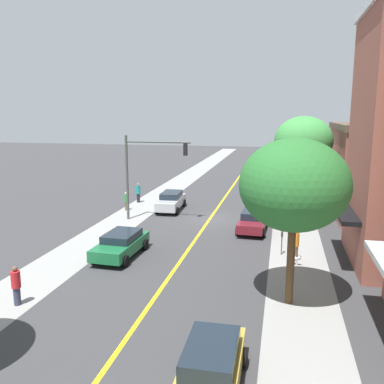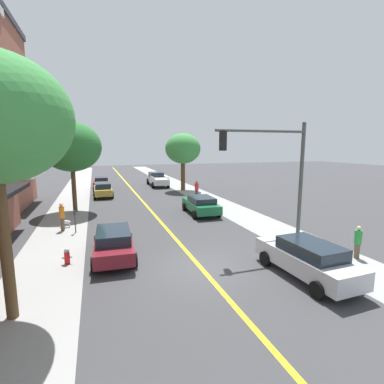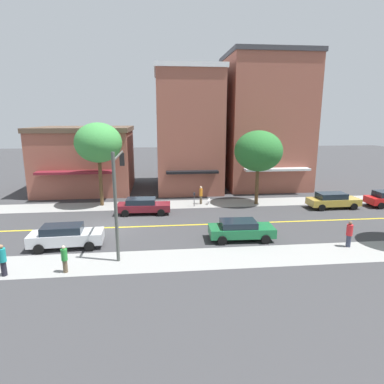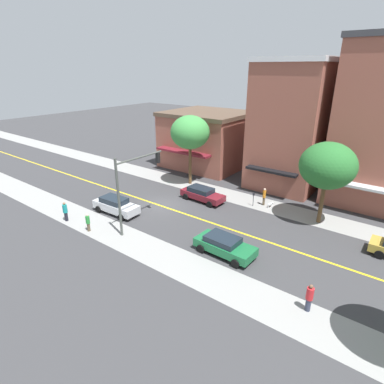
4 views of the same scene
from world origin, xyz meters
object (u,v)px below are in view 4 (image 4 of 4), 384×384
(maroon_sedan_left_curb, at_px, (202,194))
(small_dog, at_px, (270,204))
(traffic_light_mast, at_px, (132,180))
(pedestrian_teal_shirt, at_px, (65,211))
(fire_hydrant, at_px, (212,191))
(pedestrian_green_shirt, at_px, (88,222))
(street_tree_right_corner, at_px, (190,132))
(pedestrian_red_shirt, at_px, (309,297))
(silver_sedan_right_curb, at_px, (116,205))
(street_tree_left_far, at_px, (328,166))
(street_lamp, at_px, (325,179))
(pedestrian_orange_shirt, at_px, (264,196))
(green_sedan_right_curb, at_px, (224,245))
(parking_meter, at_px, (253,197))

(maroon_sedan_left_curb, xyz_separation_m, small_dog, (-2.68, 6.29, -0.40))
(traffic_light_mast, xyz_separation_m, pedestrian_teal_shirt, (2.81, -5.94, -3.40))
(fire_hydrant, distance_m, pedestrian_green_shirt, 13.55)
(street_tree_right_corner, xyz_separation_m, pedestrian_red_shirt, (12.47, 17.92, -5.12))
(traffic_light_mast, height_order, silver_sedan_right_curb, traffic_light_mast)
(pedestrian_green_shirt, xyz_separation_m, pedestrian_red_shirt, (-1.84, 17.67, 0.09))
(traffic_light_mast, relative_size, small_dog, 9.30)
(street_tree_left_far, distance_m, street_lamp, 1.23)
(pedestrian_orange_shirt, bearing_deg, street_lamp, -166.63)
(green_sedan_right_curb, xyz_separation_m, pedestrian_orange_shirt, (-9.86, -1.49, 0.22))
(parking_meter, height_order, small_dog, parking_meter)
(street_tree_right_corner, distance_m, maroon_sedan_left_curb, 7.49)
(street_tree_right_corner, relative_size, pedestrian_orange_shirt, 4.44)
(traffic_light_mast, bearing_deg, silver_sedan_right_curb, 75.60)
(silver_sedan_right_curb, bearing_deg, street_tree_right_corner, 84.00)
(traffic_light_mast, relative_size, pedestrian_red_shirt, 3.70)
(pedestrian_orange_shirt, bearing_deg, small_dog, -170.32)
(parking_meter, bearing_deg, fire_hydrant, -90.93)
(parking_meter, relative_size, small_dog, 1.97)
(traffic_light_mast, distance_m, silver_sedan_right_curb, 5.16)
(street_tree_right_corner, xyz_separation_m, fire_hydrant, (1.26, 3.92, -5.68))
(pedestrian_orange_shirt, distance_m, pedestrian_green_shirt, 16.65)
(street_lamp, bearing_deg, street_tree_right_corner, -93.42)
(maroon_sedan_left_curb, height_order, silver_sedan_right_curb, silver_sedan_right_curb)
(street_tree_right_corner, relative_size, traffic_light_mast, 1.22)
(street_tree_left_far, relative_size, parking_meter, 5.22)
(maroon_sedan_left_curb, xyz_separation_m, silver_sedan_right_curb, (7.29, -4.75, 0.06))
(silver_sedan_right_curb, height_order, small_dog, silver_sedan_right_curb)
(parking_meter, height_order, maroon_sedan_left_curb, maroon_sedan_left_curb)
(small_dog, bearing_deg, street_lamp, -71.89)
(street_tree_right_corner, height_order, pedestrian_teal_shirt, street_tree_right_corner)
(street_tree_right_corner, xyz_separation_m, small_dog, (0.65, 10.39, -5.69))
(silver_sedan_right_curb, bearing_deg, fire_hydrant, 61.48)
(maroon_sedan_left_curb, bearing_deg, silver_sedan_right_curb, -120.46)
(maroon_sedan_left_curb, xyz_separation_m, pedestrian_orange_shirt, (-2.78, 5.53, 0.22))
(pedestrian_green_shirt, distance_m, small_dog, 17.02)
(traffic_light_mast, xyz_separation_m, silver_sedan_right_curb, (-0.93, -3.64, -3.53))
(silver_sedan_right_curb, distance_m, small_dog, 14.88)
(street_lamp, bearing_deg, fire_hydrant, -88.12)
(street_lamp, height_order, pedestrian_red_shirt, street_lamp)
(street_tree_left_far, height_order, pedestrian_red_shirt, street_tree_left_far)
(street_tree_right_corner, bearing_deg, fire_hydrant, 72.12)
(pedestrian_teal_shirt, height_order, pedestrian_red_shirt, pedestrian_teal_shirt)
(street_lamp, xyz_separation_m, silver_sedan_right_curb, (9.73, -15.70, -3.18))
(silver_sedan_right_curb, height_order, pedestrian_teal_shirt, pedestrian_teal_shirt)
(pedestrian_orange_shirt, bearing_deg, green_sedan_right_curb, 115.63)
(parking_meter, xyz_separation_m, green_sedan_right_curb, (9.07, 2.25, -0.16))
(street_tree_right_corner, bearing_deg, maroon_sedan_left_curb, 50.94)
(fire_hydrant, height_order, pedestrian_teal_shirt, pedestrian_teal_shirt)
(street_tree_right_corner, relative_size, parking_meter, 5.76)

